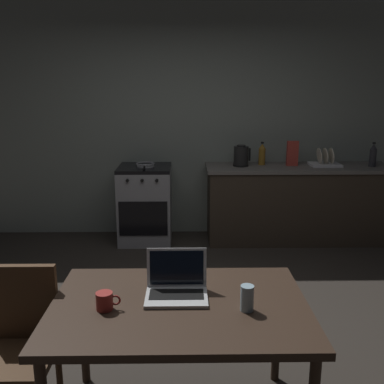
{
  "coord_description": "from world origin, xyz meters",
  "views": [
    {
      "loc": [
        -0.01,
        -2.99,
        1.8
      ],
      "look_at": [
        0.05,
        0.74,
        0.89
      ],
      "focal_mm": 41.03,
      "sensor_mm": 36.0,
      "label": 1
    }
  ],
  "objects_px": {
    "bottle": "(373,155)",
    "dish_rack": "(325,162)",
    "frying_pan": "(145,165)",
    "stove_oven": "(145,204)",
    "bottle_b": "(262,154)",
    "dining_table": "(179,315)",
    "coffee_mug": "(105,301)",
    "drinking_glass": "(247,298)",
    "laptop": "(177,287)",
    "cereal_box": "(292,153)",
    "electric_kettle": "(241,156)",
    "chair": "(18,340)"
  },
  "relations": [
    {
      "from": "bottle",
      "to": "dish_rack",
      "type": "height_order",
      "value": "bottle"
    },
    {
      "from": "frying_pan",
      "to": "bottle",
      "type": "bearing_deg",
      "value": -0.43
    },
    {
      "from": "stove_oven",
      "to": "dish_rack",
      "type": "xyz_separation_m",
      "value": [
        2.09,
        0.0,
        0.5
      ]
    },
    {
      "from": "stove_oven",
      "to": "bottle_b",
      "type": "bearing_deg",
      "value": 3.45
    },
    {
      "from": "bottle_b",
      "to": "dining_table",
      "type": "bearing_deg",
      "value": -107.03
    },
    {
      "from": "bottle",
      "to": "bottle_b",
      "type": "height_order",
      "value": "bottle"
    },
    {
      "from": "stove_oven",
      "to": "coffee_mug",
      "type": "distance_m",
      "value": 3.03
    },
    {
      "from": "drinking_glass",
      "to": "dish_rack",
      "type": "distance_m",
      "value": 3.31
    },
    {
      "from": "stove_oven",
      "to": "bottle",
      "type": "height_order",
      "value": "bottle"
    },
    {
      "from": "laptop",
      "to": "coffee_mug",
      "type": "bearing_deg",
      "value": -149.37
    },
    {
      "from": "frying_pan",
      "to": "bottle_b",
      "type": "bearing_deg",
      "value": 4.66
    },
    {
      "from": "stove_oven",
      "to": "dish_rack",
      "type": "height_order",
      "value": "dish_rack"
    },
    {
      "from": "coffee_mug",
      "to": "bottle_b",
      "type": "bearing_deg",
      "value": 67.31
    },
    {
      "from": "stove_oven",
      "to": "laptop",
      "type": "bearing_deg",
      "value": -81.65
    },
    {
      "from": "drinking_glass",
      "to": "bottle_b",
      "type": "bearing_deg",
      "value": 79.11
    },
    {
      "from": "drinking_glass",
      "to": "cereal_box",
      "type": "xyz_separation_m",
      "value": [
        0.94,
        3.06,
        0.25
      ]
    },
    {
      "from": "stove_oven",
      "to": "electric_kettle",
      "type": "relative_size",
      "value": 3.66
    },
    {
      "from": "stove_oven",
      "to": "bottle",
      "type": "xyz_separation_m",
      "value": [
        2.62,
        -0.05,
        0.58
      ]
    },
    {
      "from": "coffee_mug",
      "to": "cereal_box",
      "type": "bearing_deg",
      "value": 61.68
    },
    {
      "from": "chair",
      "to": "dish_rack",
      "type": "distance_m",
      "value": 3.87
    },
    {
      "from": "bottle",
      "to": "drinking_glass",
      "type": "xyz_separation_m",
      "value": [
        -1.85,
        -2.99,
        -0.23
      ]
    },
    {
      "from": "cereal_box",
      "to": "chair",
      "type": "bearing_deg",
      "value": -125.89
    },
    {
      "from": "dining_table",
      "to": "coffee_mug",
      "type": "bearing_deg",
      "value": -171.31
    },
    {
      "from": "dining_table",
      "to": "coffee_mug",
      "type": "height_order",
      "value": "coffee_mug"
    },
    {
      "from": "cereal_box",
      "to": "stove_oven",
      "type": "bearing_deg",
      "value": -179.25
    },
    {
      "from": "stove_oven",
      "to": "electric_kettle",
      "type": "height_order",
      "value": "electric_kettle"
    },
    {
      "from": "coffee_mug",
      "to": "drinking_glass",
      "type": "distance_m",
      "value": 0.7
    },
    {
      "from": "bottle",
      "to": "cereal_box",
      "type": "xyz_separation_m",
      "value": [
        -0.91,
        0.07,
        0.01
      ]
    },
    {
      "from": "stove_oven",
      "to": "bottle_b",
      "type": "height_order",
      "value": "bottle_b"
    },
    {
      "from": "chair",
      "to": "bottle_b",
      "type": "xyz_separation_m",
      "value": [
        1.78,
        2.99,
        0.52
      ]
    },
    {
      "from": "electric_kettle",
      "to": "chair",
      "type": "bearing_deg",
      "value": -117.64
    },
    {
      "from": "chair",
      "to": "coffee_mug",
      "type": "height_order",
      "value": "chair"
    },
    {
      "from": "frying_pan",
      "to": "coffee_mug",
      "type": "bearing_deg",
      "value": -88.85
    },
    {
      "from": "laptop",
      "to": "frying_pan",
      "type": "relative_size",
      "value": 0.82
    },
    {
      "from": "dish_rack",
      "to": "bottle_b",
      "type": "bearing_deg",
      "value": 173.66
    },
    {
      "from": "stove_oven",
      "to": "dish_rack",
      "type": "distance_m",
      "value": 2.15
    },
    {
      "from": "chair",
      "to": "bottle",
      "type": "height_order",
      "value": "bottle"
    },
    {
      "from": "bottle_b",
      "to": "drinking_glass",
      "type": "bearing_deg",
      "value": -100.89
    },
    {
      "from": "frying_pan",
      "to": "dish_rack",
      "type": "bearing_deg",
      "value": 0.84
    },
    {
      "from": "electric_kettle",
      "to": "stove_oven",
      "type": "bearing_deg",
      "value": -179.87
    },
    {
      "from": "dining_table",
      "to": "cereal_box",
      "type": "relative_size",
      "value": 4.54
    },
    {
      "from": "frying_pan",
      "to": "electric_kettle",
      "type": "bearing_deg",
      "value": 1.58
    },
    {
      "from": "bottle",
      "to": "cereal_box",
      "type": "height_order",
      "value": "cereal_box"
    },
    {
      "from": "frying_pan",
      "to": "coffee_mug",
      "type": "distance_m",
      "value": 2.99
    },
    {
      "from": "coffee_mug",
      "to": "cereal_box",
      "type": "height_order",
      "value": "cereal_box"
    },
    {
      "from": "frying_pan",
      "to": "drinking_glass",
      "type": "relative_size",
      "value": 3.02
    },
    {
      "from": "cereal_box",
      "to": "dish_rack",
      "type": "relative_size",
      "value": 0.84
    },
    {
      "from": "bottle_b",
      "to": "stove_oven",
      "type": "bearing_deg",
      "value": -176.55
    },
    {
      "from": "bottle",
      "to": "frying_pan",
      "type": "distance_m",
      "value": 2.61
    },
    {
      "from": "laptop",
      "to": "dish_rack",
      "type": "height_order",
      "value": "dish_rack"
    }
  ]
}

